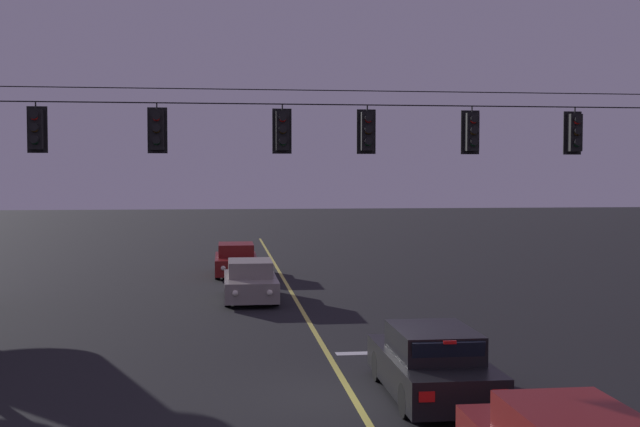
% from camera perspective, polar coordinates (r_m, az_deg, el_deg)
% --- Properties ---
extents(ground_plane, '(180.00, 180.00, 0.00)m').
position_cam_1_polar(ground_plane, '(16.42, 2.36, -12.77)').
color(ground_plane, black).
extents(lane_centre_stripe, '(0.14, 60.00, 0.01)m').
position_cam_1_polar(lane_centre_stripe, '(26.66, -1.29, -6.75)').
color(lane_centre_stripe, '#D1C64C').
rests_on(lane_centre_stripe, ground).
extents(stop_bar_paint, '(3.40, 0.36, 0.01)m').
position_cam_1_polar(stop_bar_paint, '(20.55, 5.88, -9.62)').
color(stop_bar_paint, silver).
rests_on(stop_bar_paint, ground).
extents(signal_span_assembly, '(20.90, 0.32, 7.54)m').
position_cam_1_polar(signal_span_assembly, '(20.34, 0.33, 1.42)').
color(signal_span_assembly, '#2D2116').
rests_on(signal_span_assembly, ground).
extents(traffic_light_leftmost, '(0.48, 0.41, 1.22)m').
position_cam_1_polar(traffic_light_leftmost, '(20.67, -19.26, 5.60)').
color(traffic_light_leftmost, black).
extents(traffic_light_left_inner, '(0.48, 0.41, 1.22)m').
position_cam_1_polar(traffic_light_left_inner, '(20.25, -11.34, 5.76)').
color(traffic_light_left_inner, black).
extents(traffic_light_centre, '(0.48, 0.41, 1.22)m').
position_cam_1_polar(traffic_light_centre, '(20.24, -2.65, 5.81)').
color(traffic_light_centre, black).
extents(traffic_light_right_inner, '(0.48, 0.41, 1.22)m').
position_cam_1_polar(traffic_light_right_inner, '(20.51, 3.33, 5.77)').
color(traffic_light_right_inner, black).
extents(traffic_light_rightmost, '(0.48, 0.41, 1.22)m').
position_cam_1_polar(traffic_light_rightmost, '(21.15, 10.59, 5.64)').
color(traffic_light_rightmost, black).
extents(traffic_light_far_right, '(0.48, 0.41, 1.22)m').
position_cam_1_polar(traffic_light_far_right, '(22.13, 17.40, 5.43)').
color(traffic_light_far_right, black).
extents(car_waiting_near_lane, '(1.80, 4.33, 1.39)m').
position_cam_1_polar(car_waiting_near_lane, '(16.47, 7.84, -10.42)').
color(car_waiting_near_lane, black).
rests_on(car_waiting_near_lane, ground).
extents(car_oncoming_lead, '(1.80, 4.42, 1.39)m').
position_cam_1_polar(car_oncoming_lead, '(28.75, -4.90, -4.77)').
color(car_oncoming_lead, gray).
rests_on(car_oncoming_lead, ground).
extents(car_oncoming_trailing, '(1.80, 4.42, 1.39)m').
position_cam_1_polar(car_oncoming_trailing, '(35.88, -5.90, -3.29)').
color(car_oncoming_trailing, maroon).
rests_on(car_oncoming_trailing, ground).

